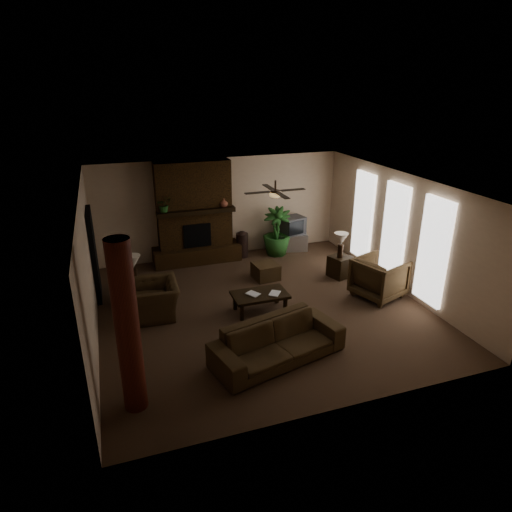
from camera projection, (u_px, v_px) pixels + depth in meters
name	position (u px, v px, depth m)	size (l,w,h in m)	color
room_shell	(262.00, 250.00, 9.52)	(7.00, 7.00, 7.00)	#4C3626
fireplace	(195.00, 221.00, 12.20)	(2.40, 0.70, 2.80)	#442A12
windows	(394.00, 232.00, 10.75)	(0.08, 3.65, 2.35)	white
log_column	(127.00, 329.00, 6.52)	(0.36, 0.36, 2.80)	#5A2216
doorway	(94.00, 255.00, 10.19)	(0.10, 1.00, 2.10)	black
ceiling_fan	(275.00, 193.00, 9.48)	(1.35, 1.35, 0.37)	#2F2015
sofa	(278.00, 336.00, 8.04)	(2.46, 0.72, 0.96)	#43321D
armchair_left	(154.00, 294.00, 9.59)	(1.13, 0.74, 0.99)	#43321D
armchair_right	(379.00, 276.00, 10.38)	(1.02, 0.95, 1.05)	#43321D
coffee_table	(260.00, 296.00, 9.76)	(1.20, 0.70, 0.43)	black
ottoman	(266.00, 271.00, 11.44)	(0.60, 0.60, 0.40)	#43321D
tv_stand	(292.00, 242.00, 13.34)	(0.85, 0.50, 0.50)	#B7B7B9
tv	(293.00, 225.00, 13.14)	(0.75, 0.66, 0.52)	#3D3C3F
floor_vase	(242.00, 242.00, 12.75)	(0.34, 0.34, 0.77)	black
floor_plant	(276.00, 242.00, 12.93)	(0.78, 1.39, 0.78)	#275823
side_table_left	(135.00, 293.00, 10.10)	(0.50, 0.50, 0.55)	black
lamp_left	(133.00, 264.00, 9.81)	(0.46, 0.46, 0.65)	#2F2015
side_table_right	(340.00, 266.00, 11.53)	(0.50, 0.50, 0.55)	black
lamp_right	(341.00, 241.00, 11.21)	(0.39, 0.39, 0.65)	#2F2015
mantel_plant	(164.00, 206.00, 11.54)	(0.38, 0.42, 0.33)	#275823
mantel_vase	(224.00, 203.00, 12.03)	(0.22, 0.23, 0.22)	#96513C
book_a	(250.00, 290.00, 9.56)	(0.22, 0.03, 0.29)	#999999
book_b	(270.00, 287.00, 9.69)	(0.21, 0.02, 0.29)	#999999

